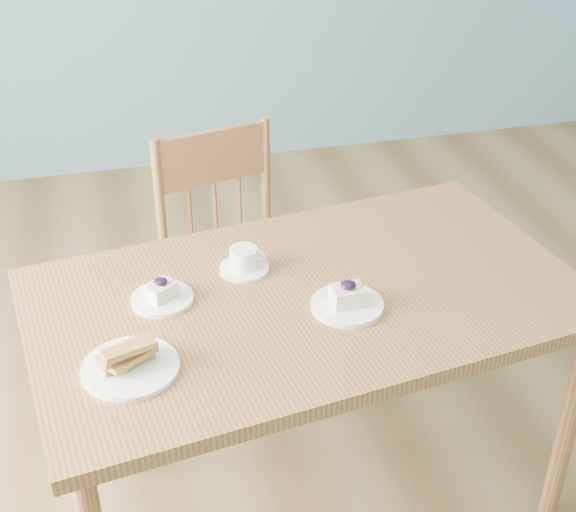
# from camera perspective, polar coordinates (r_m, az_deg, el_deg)

# --- Properties ---
(room) EXTENTS (5.01, 5.01, 2.71)m
(room) POSITION_cam_1_polar(r_m,az_deg,el_deg) (1.73, 8.02, 13.63)
(room) COLOR olive
(room) RESTS_ON ground
(dining_table) EXTENTS (1.48, 0.98, 0.74)m
(dining_table) POSITION_cam_1_polar(r_m,az_deg,el_deg) (2.06, 1.33, -4.28)
(dining_table) COLOR #9F673C
(dining_table) RESTS_ON ground
(dining_chair) EXTENTS (0.49, 0.48, 0.91)m
(dining_chair) POSITION_cam_1_polar(r_m,az_deg,el_deg) (2.63, -3.88, -0.87)
(dining_chair) COLOR #9F673C
(dining_chair) RESTS_ON ground
(cheesecake_plate_near) EXTENTS (0.18, 0.18, 0.08)m
(cheesecake_plate_near) POSITION_cam_1_polar(r_m,az_deg,el_deg) (1.96, 4.25, -3.21)
(cheesecake_plate_near) COLOR white
(cheesecake_plate_near) RESTS_ON dining_table
(cheesecake_plate_far) EXTENTS (0.15, 0.15, 0.07)m
(cheesecake_plate_far) POSITION_cam_1_polar(r_m,az_deg,el_deg) (2.00, -8.96, -2.77)
(cheesecake_plate_far) COLOR white
(cheesecake_plate_far) RESTS_ON dining_table
(coffee_cup) EXTENTS (0.13, 0.13, 0.07)m
(coffee_cup) POSITION_cam_1_polar(r_m,az_deg,el_deg) (2.09, -3.12, -0.36)
(coffee_cup) COLOR white
(coffee_cup) RESTS_ON dining_table
(biscotti_plate) EXTENTS (0.22, 0.22, 0.07)m
(biscotti_plate) POSITION_cam_1_polar(r_m,az_deg,el_deg) (1.80, -11.18, -7.43)
(biscotti_plate) COLOR white
(biscotti_plate) RESTS_ON dining_table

